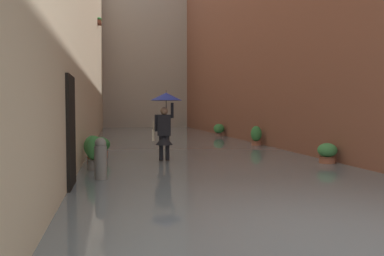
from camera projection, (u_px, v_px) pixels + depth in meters
The scene contains 12 objects.
ground_plane at pixel (170, 142), 18.09m from camera, with size 67.83×67.83×0.00m, color #605B56.
flood_water at pixel (170, 141), 18.08m from camera, with size 7.65×33.13×0.09m, color slate.
building_facade_right at pixel (73, 18), 16.94m from camera, with size 2.04×31.13×11.20m.
building_facade_far at pixel (145, 53), 31.93m from camera, with size 10.45×1.80×12.48m, color #A89989.
person_wading at pixel (165, 115), 10.96m from camera, with size 0.91×0.91×2.11m.
potted_plant_mid_left at pixel (327, 154), 10.47m from camera, with size 0.52×0.52×0.64m.
potted_plant_mid_right at pixel (100, 148), 11.54m from camera, with size 0.58×0.58×0.73m.
potted_plant_near_right at pixel (93, 149), 10.30m from camera, with size 0.46×0.46×0.86m.
potted_plant_near_left at pixel (256, 136), 15.68m from camera, with size 0.45×0.45×0.88m.
potted_plant_far_right at pixel (94, 153), 9.27m from camera, with size 0.41×0.41×0.93m.
potted_plant_far_left at pixel (219, 130), 21.04m from camera, with size 0.60×0.60×0.76m.
mooring_bollard at pixel (101, 161), 8.05m from camera, with size 0.26×0.26×0.97m.
Camera 1 is at (2.61, 4.31, 1.56)m, focal length 35.88 mm.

